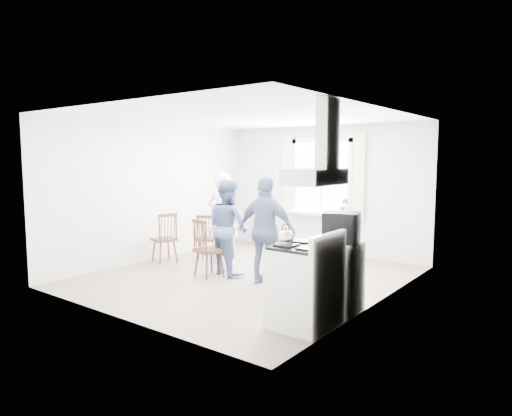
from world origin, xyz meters
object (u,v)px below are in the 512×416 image
(gas_stove, at_px, (305,285))
(windsor_chair_a, at_px, (207,233))
(person_left, at_px, (223,218))
(stereo_stack, at_px, (342,227))
(person_mid, at_px, (228,227))
(windsor_chair_b, at_px, (203,242))
(windsor_chair_c, at_px, (167,232))
(person_right, at_px, (266,231))
(low_cabinet, at_px, (338,276))

(gas_stove, height_order, windsor_chair_a, gas_stove)
(gas_stove, relative_size, person_left, 0.66)
(stereo_stack, distance_m, person_mid, 2.49)
(windsor_chair_b, xyz_separation_m, windsor_chair_c, (-1.29, 0.37, -0.02))
(windsor_chair_b, relative_size, person_right, 0.58)
(low_cabinet, relative_size, person_right, 0.54)
(windsor_chair_a, xyz_separation_m, person_mid, (0.95, -0.49, 0.25))
(gas_stove, relative_size, person_mid, 0.70)
(low_cabinet, xyz_separation_m, person_mid, (-2.34, 0.58, 0.35))
(low_cabinet, relative_size, person_left, 0.53)
(windsor_chair_a, distance_m, windsor_chair_b, 1.23)
(stereo_stack, distance_m, person_right, 1.63)
(windsor_chair_b, bearing_deg, person_mid, 71.58)
(person_left, relative_size, person_right, 1.01)
(stereo_stack, relative_size, person_right, 0.31)
(windsor_chair_a, relative_size, windsor_chair_c, 0.95)
(low_cabinet, xyz_separation_m, person_right, (-1.48, 0.48, 0.39))
(low_cabinet, distance_m, windsor_chair_b, 2.50)
(gas_stove, relative_size, windsor_chair_a, 1.25)
(gas_stove, distance_m, windsor_chair_a, 3.68)
(gas_stove, relative_size, windsor_chair_c, 1.19)
(person_left, bearing_deg, gas_stove, 132.78)
(stereo_stack, height_order, windsor_chair_b, stereo_stack)
(stereo_stack, bearing_deg, low_cabinet, 145.21)
(low_cabinet, height_order, stereo_stack, stereo_stack)
(low_cabinet, relative_size, windsor_chair_b, 0.93)
(person_left, bearing_deg, person_mid, 122.57)
(windsor_chair_c, xyz_separation_m, person_right, (2.31, -0.03, 0.26))
(windsor_chair_b, bearing_deg, gas_stove, -19.20)
(person_left, height_order, person_right, person_left)
(gas_stove, height_order, low_cabinet, gas_stove)
(person_mid, height_order, person_right, person_right)
(windsor_chair_a, bearing_deg, windsor_chair_b, -49.12)
(gas_stove, bearing_deg, windsor_chair_b, 160.80)
(gas_stove, height_order, person_left, person_left)
(stereo_stack, relative_size, windsor_chair_b, 0.53)
(stereo_stack, distance_m, person_left, 3.21)
(windsor_chair_c, bearing_deg, person_left, 36.32)
(gas_stove, xyz_separation_m, stereo_stack, (0.12, 0.67, 0.61))
(stereo_stack, relative_size, windsor_chair_a, 0.58)
(stereo_stack, bearing_deg, windsor_chair_c, 171.91)
(gas_stove, xyz_separation_m, person_right, (-1.41, 1.18, 0.35))
(windsor_chair_a, distance_m, windsor_chair_c, 0.75)
(windsor_chair_b, bearing_deg, person_right, 18.24)
(person_right, bearing_deg, stereo_stack, 155.69)
(windsor_chair_a, height_order, windsor_chair_c, windsor_chair_c)
(windsor_chair_a, height_order, person_mid, person_mid)
(stereo_stack, height_order, person_mid, person_mid)
(gas_stove, distance_m, person_right, 1.87)
(stereo_stack, relative_size, windsor_chair_c, 0.55)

